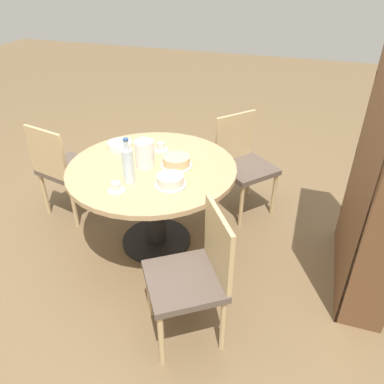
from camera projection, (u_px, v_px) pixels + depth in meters
name	position (u px, v px, depth m)	size (l,w,h in m)	color
ground_plane	(157.00, 241.00, 3.08)	(14.00, 14.00, 0.00)	brown
dining_table	(153.00, 186.00, 2.80)	(1.23, 1.23, 0.70)	black
chair_a	(194.00, 274.00, 2.12)	(0.58, 0.58, 0.86)	tan
chair_b	(243.00, 162.00, 3.27)	(0.59, 0.59, 0.86)	tan
chair_c	(64.00, 167.00, 3.18)	(0.50, 0.50, 0.86)	tan
bookshelf	(380.00, 182.00, 2.33)	(0.98, 0.28, 1.62)	brown
coffee_pot	(145.00, 153.00, 2.66)	(0.14, 0.14, 0.23)	white
water_bottle	(128.00, 165.00, 2.45)	(0.07, 0.07, 0.32)	silver
cake_main	(176.00, 162.00, 2.69)	(0.23, 0.23, 0.08)	silver
cake_second	(170.00, 181.00, 2.46)	(0.21, 0.21, 0.08)	silver
cup_a	(161.00, 147.00, 2.92)	(0.11, 0.11, 0.06)	white
cup_b	(116.00, 188.00, 2.41)	(0.11, 0.11, 0.06)	white
plate_stack	(120.00, 145.00, 2.95)	(0.19, 0.19, 0.05)	white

